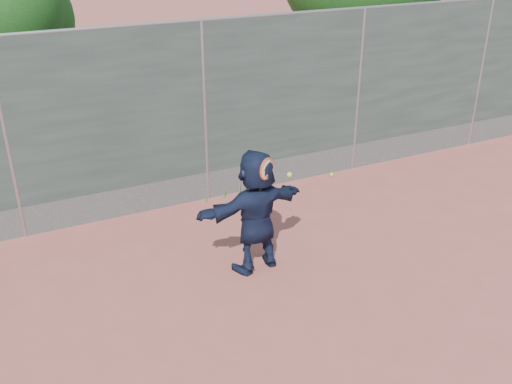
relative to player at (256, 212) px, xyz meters
name	(u,v)px	position (x,y,z in m)	size (l,w,h in m)	color
ground	(312,311)	(0.19, -1.20, -0.87)	(80.00, 80.00, 0.00)	#9E4C42
player	(256,212)	(0.00, 0.00, 0.00)	(1.61, 0.51, 1.73)	#131A35
ball_ground	(331,174)	(2.62, 2.15, -0.83)	(0.07, 0.07, 0.07)	#A7D02E
fence	(205,110)	(0.19, 2.30, 0.72)	(20.00, 0.06, 3.03)	#38423D
swing_action	(269,171)	(0.08, -0.20, 0.66)	(0.48, 0.17, 0.51)	#CA3F13
weed_clump	(226,190)	(0.49, 2.18, -0.73)	(0.68, 0.07, 0.30)	#387226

